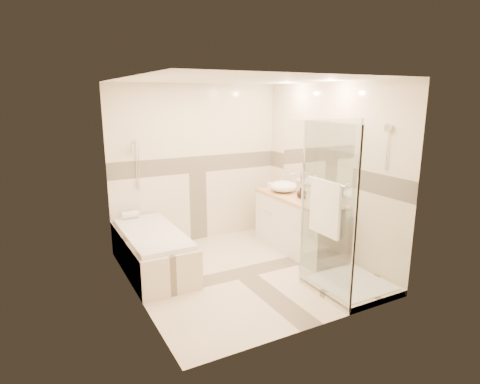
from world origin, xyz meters
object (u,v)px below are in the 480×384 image
vanity (298,224)px  amenity_bottle_b (301,193)px  amenity_bottle_a (303,193)px  vessel_sink_near (283,186)px  bathtub (152,249)px  vessel_sink_far (323,200)px  shower_enclosure (342,250)px

vanity → amenity_bottle_b: size_ratio=10.40×
amenity_bottle_a → amenity_bottle_b: amenity_bottle_a is taller
vessel_sink_near → amenity_bottle_b: (0.00, -0.45, -0.01)m
amenity_bottle_a → bathtub: bearing=167.8°
vessel_sink_far → amenity_bottle_b: vessel_sink_far is taller
shower_enclosure → vessel_sink_near: size_ratio=4.64×
bathtub → shower_enclosure: bearing=-41.1°
vessel_sink_far → shower_enclosure: bearing=-111.4°
vessel_sink_far → amenity_bottle_b: bearing=90.0°
vessel_sink_near → shower_enclosure: bearing=-99.4°
vanity → amenity_bottle_b: (-0.02, -0.07, 0.50)m
bathtub → vanity: size_ratio=1.05×
shower_enclosure → vessel_sink_far: 0.86m
vessel_sink_far → amenity_bottle_a: bearing=90.0°
vessel_sink_far → amenity_bottle_a: 0.46m
vanity → amenity_bottle_a: size_ratio=9.29×
vanity → bathtub: bearing=170.8°
vessel_sink_near → vessel_sink_far: bearing=-90.0°
shower_enclosure → amenity_bottle_a: 1.27m
amenity_bottle_b → vessel_sink_near: bearing=90.0°
vessel_sink_near → amenity_bottle_b: vessel_sink_near is taller
bathtub → amenity_bottle_b: bearing=-11.1°
shower_enclosure → amenity_bottle_b: shower_enclosure is taller
vessel_sink_near → amenity_bottle_b: bearing=-90.0°
shower_enclosure → vessel_sink_far: shower_enclosure is taller
bathtub → amenity_bottle_b: (2.13, -0.42, 0.62)m
vessel_sink_near → vessel_sink_far: vessel_sink_near is taller
bathtub → shower_enclosure: (1.86, -1.62, 0.20)m
shower_enclosure → vessel_sink_far: bearing=68.6°
vanity → vessel_sink_far: bearing=-92.0°
vessel_sink_near → vessel_sink_far: (0.00, -0.96, -0.01)m
vessel_sink_far → vanity: bearing=88.0°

